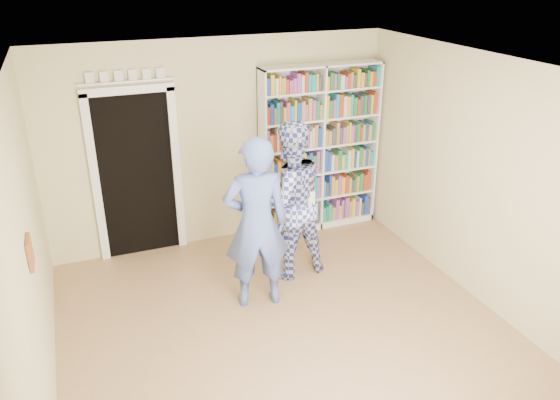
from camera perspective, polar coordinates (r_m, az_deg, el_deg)
name	(u,v)px	position (r m, az deg, el deg)	size (l,w,h in m)	color
floor	(294,343)	(5.70, 1.48, -14.67)	(5.00, 5.00, 0.00)	#A3784F
ceiling	(298,74)	(4.54, 1.85, 13.05)	(5.00, 5.00, 0.00)	white
wall_back	(220,144)	(7.17, -6.24, 5.87)	(4.50, 4.50, 0.00)	beige
wall_left	(28,270)	(4.67, -24.85, -6.70)	(5.00, 5.00, 0.00)	beige
wall_right	(493,188)	(6.14, 21.34, 1.17)	(5.00, 5.00, 0.00)	beige
bookshelf	(319,148)	(7.54, 4.11, 5.40)	(1.68, 0.32, 2.31)	white
doorway	(136,167)	(7.02, -14.81, 3.31)	(1.10, 0.08, 2.43)	black
wall_art	(30,252)	(4.82, -24.66, -5.00)	(0.03, 0.25, 0.25)	brown
man_blue	(256,224)	(5.81, -2.50, -2.53)	(0.71, 0.46, 1.94)	#526AB7
man_plaid	(289,200)	(6.40, 0.92, -0.02)	(0.93, 0.73, 1.92)	navy
paper_sheet	(306,204)	(6.24, 2.77, -0.44)	(0.21, 0.01, 0.29)	white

